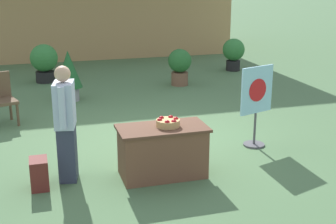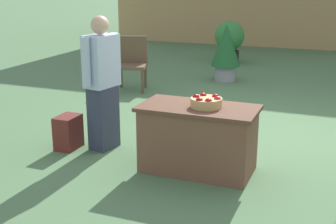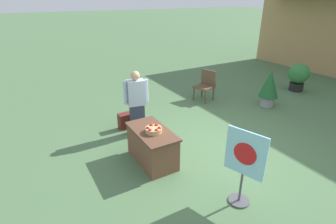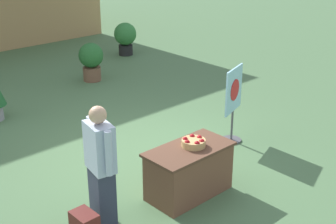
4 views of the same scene
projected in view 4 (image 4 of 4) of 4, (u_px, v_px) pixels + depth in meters
The scene contains 7 objects.
ground_plane at pixel (139, 155), 7.91m from camera, with size 120.00×120.00×0.00m, color #4C7047.
display_table at pixel (189, 171), 6.64m from camera, with size 1.27×0.66×0.74m.
apple_basket at pixel (194, 142), 6.54m from camera, with size 0.34×0.34×0.13m.
person_visitor at pixel (101, 166), 5.82m from camera, with size 0.34×0.60×1.64m.
poster_board at pixel (233, 101), 8.14m from camera, with size 0.66×0.36×1.37m.
potted_plant_near_right at pixel (125, 36), 13.74m from camera, with size 0.66×0.66×0.96m.
potted_plant_near_left at pixel (91, 59), 11.47m from camera, with size 0.61×0.61×0.95m.
Camera 4 is at (-4.44, -5.51, 3.64)m, focal length 50.00 mm.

